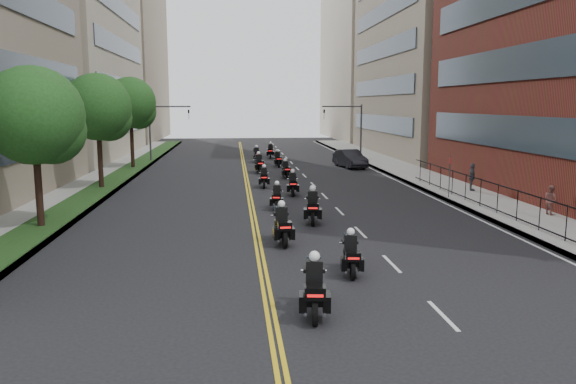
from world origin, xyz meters
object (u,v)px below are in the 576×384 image
(motorcycle_0, at_px, (314,290))
(motorcycle_8, at_px, (259,164))
(pedestrian_b, at_px, (551,200))
(motorcycle_5, at_px, (293,185))
(motorcycle_7, at_px, (286,170))
(pedestrian_c, at_px, (472,177))
(motorcycle_2, at_px, (282,227))
(motorcycle_4, at_px, (277,198))
(motorcycle_10, at_px, (257,155))
(motorcycle_6, at_px, (264,178))
(motorcycle_9, at_px, (278,160))
(motorcycle_3, at_px, (313,208))
(motorcycle_11, at_px, (270,152))
(motorcycle_1, at_px, (351,256))
(parked_sedan, at_px, (350,159))

(motorcycle_0, distance_m, motorcycle_8, 31.76)
(motorcycle_0, xyz_separation_m, pedestrian_b, (13.77, 11.97, 0.21))
(motorcycle_0, bearing_deg, motorcycle_5, 92.47)
(motorcycle_7, bearing_deg, pedestrian_c, -41.76)
(motorcycle_2, bearing_deg, motorcycle_0, -91.66)
(motorcycle_8, bearing_deg, motorcycle_5, -88.39)
(motorcycle_5, bearing_deg, motorcycle_4, -102.44)
(motorcycle_5, distance_m, motorcycle_7, 8.10)
(motorcycle_10, distance_m, pedestrian_b, 31.44)
(motorcycle_0, xyz_separation_m, motorcycle_7, (1.86, 28.31, -0.09))
(motorcycle_6, height_order, pedestrian_c, pedestrian_c)
(motorcycle_9, relative_size, motorcycle_10, 0.95)
(motorcycle_5, distance_m, motorcycle_10, 20.12)
(motorcycle_5, xyz_separation_m, motorcycle_9, (0.30, 15.93, -0.01))
(motorcycle_3, xyz_separation_m, motorcycle_10, (-1.50, 28.46, -0.05))
(motorcycle_10, xyz_separation_m, motorcycle_11, (1.62, 3.94, 0.01))
(motorcycle_2, relative_size, motorcycle_10, 1.06)
(motorcycle_1, distance_m, pedestrian_b, 14.68)
(motorcycle_4, height_order, motorcycle_7, motorcycle_4)
(motorcycle_11, bearing_deg, motorcycle_3, -85.57)
(motorcycle_11, bearing_deg, parked_sedan, -50.32)
(motorcycle_8, bearing_deg, pedestrian_b, -61.36)
(motorcycle_4, distance_m, motorcycle_7, 12.83)
(motorcycle_9, xyz_separation_m, motorcycle_10, (-1.72, 4.14, 0.03))
(motorcycle_4, height_order, motorcycle_10, motorcycle_10)
(motorcycle_9, bearing_deg, motorcycle_10, 108.36)
(motorcycle_11, bearing_deg, pedestrian_c, -60.45)
(motorcycle_3, bearing_deg, parked_sedan, 81.04)
(motorcycle_5, relative_size, motorcycle_11, 0.95)
(motorcycle_10, xyz_separation_m, pedestrian_b, (13.65, -28.32, 0.24))
(pedestrian_c, bearing_deg, motorcycle_6, 91.18)
(motorcycle_0, height_order, motorcycle_7, motorcycle_0)
(motorcycle_10, bearing_deg, motorcycle_8, -96.58)
(motorcycle_1, distance_m, parked_sedan, 32.05)
(motorcycle_10, relative_size, motorcycle_11, 0.98)
(motorcycle_3, bearing_deg, motorcycle_11, 96.89)
(motorcycle_8, distance_m, pedestrian_b, 24.14)
(motorcycle_6, height_order, motorcycle_8, motorcycle_8)
(motorcycle_2, xyz_separation_m, motorcycle_8, (0.14, 23.86, -0.00))
(parked_sedan, bearing_deg, pedestrian_b, -86.38)
(motorcycle_6, xyz_separation_m, motorcycle_7, (1.93, 4.67, -0.02))
(motorcycle_0, distance_m, motorcycle_7, 28.37)
(motorcycle_4, height_order, motorcycle_11, motorcycle_11)
(motorcycle_6, bearing_deg, motorcycle_8, 92.79)
(motorcycle_1, relative_size, pedestrian_b, 1.41)
(motorcycle_6, xyz_separation_m, motorcycle_10, (0.19, 16.65, 0.04))
(parked_sedan, bearing_deg, motorcycle_4, -122.54)
(motorcycle_6, bearing_deg, motorcycle_10, 92.24)
(motorcycle_0, xyz_separation_m, motorcycle_10, (0.12, 40.29, -0.03))
(motorcycle_9, bearing_deg, motorcycle_0, -97.19)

